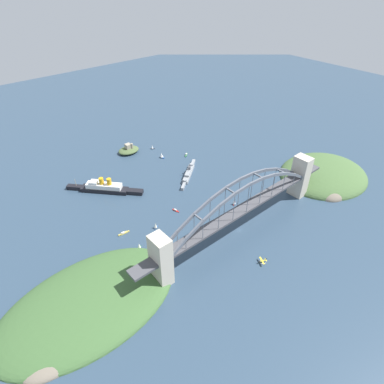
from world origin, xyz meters
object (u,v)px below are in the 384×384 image
harbor_arch_bridge (242,210)px  small_boat_5 (139,246)px  fort_island_mid_harbor (129,150)px  small_boat_1 (124,233)px  small_boat_0 (162,155)px  channel_marker_buoy (195,231)px  small_boat_2 (234,202)px  small_boat_6 (176,210)px  seaplane_taxiing_near_bridge (262,261)px  small_boat_3 (156,226)px  small_boat_4 (186,155)px  small_boat_7 (152,147)px  ocean_liner (105,188)px  naval_cruiser (189,173)px

harbor_arch_bridge → small_boat_5: (-98.33, 47.79, -24.99)m
fort_island_mid_harbor → small_boat_1: (-100.60, -152.47, -3.35)m
small_boat_0 → channel_marker_buoy: (-67.92, -153.84, -2.85)m
small_boat_2 → small_boat_6: small_boat_2 is taller
small_boat_0 → small_boat_6: 128.38m
seaplane_taxiing_near_bridge → small_boat_3: bearing=114.6°
small_boat_5 → channel_marker_buoy: size_ratio=2.93×
small_boat_0 → harbor_arch_bridge: bearing=-99.2°
fort_island_mid_harbor → small_boat_4: bearing=-46.5°
small_boat_1 → small_boat_6: size_ratio=1.36×
small_boat_0 → small_boat_7: small_boat_0 is taller
fort_island_mid_harbor → small_boat_6: 161.70m
small_boat_6 → channel_marker_buoy: 41.92m
small_boat_1 → small_boat_7: size_ratio=1.81×
ocean_liner → fort_island_mid_harbor: size_ratio=2.45×
small_boat_1 → channel_marker_buoy: 77.19m
fort_island_mid_harbor → small_boat_4: 88.35m
naval_cruiser → small_boat_5: 147.83m
ocean_liner → small_boat_6: 99.91m
naval_cruiser → small_boat_6: size_ratio=6.44×
harbor_arch_bridge → channel_marker_buoy: size_ratio=98.28×
ocean_liner → small_boat_1: bearing=-105.5°
small_boat_5 → small_boat_6: bearing=20.1°
harbor_arch_bridge → channel_marker_buoy: bearing=141.2°
small_boat_4 → channel_marker_buoy: (-100.31, -135.63, 0.24)m
small_boat_4 → small_boat_7: bearing=118.7°
small_boat_0 → small_boat_2: bearing=-90.3°
small_boat_4 → small_boat_5: (-160.65, -118.35, 2.89)m
fort_island_mid_harbor → small_boat_7: size_ratio=4.47×
small_boat_0 → small_boat_1: (-129.02, -106.68, -3.09)m
harbor_arch_bridge → small_boat_3: harbor_arch_bridge is taller
harbor_arch_bridge → small_boat_0: 188.39m
small_boat_2 → channel_marker_buoy: bearing=-175.3°
seaplane_taxiing_near_bridge → naval_cruiser: bearing=74.3°
ocean_liner → naval_cruiser: size_ratio=1.28×
small_boat_2 → naval_cruiser: bearing=89.7°
naval_cruiser → small_boat_4: bearing=53.6°
fort_island_mid_harbor → small_boat_2: 196.11m
small_boat_2 → ocean_liner: bearing=129.8°
naval_cruiser → small_boat_0: bearing=89.7°
small_boat_7 → small_boat_2: bearing=-91.9°
harbor_arch_bridge → channel_marker_buoy: (-37.99, 30.50, -27.64)m
small_boat_6 → harbor_arch_bridge: bearing=-65.9°
seaplane_taxiing_near_bridge → channel_marker_buoy: size_ratio=3.52×
ocean_liner → small_boat_2: (104.91, -125.78, -1.89)m
fort_island_mid_harbor → seaplane_taxiing_near_bridge: 277.21m
naval_cruiser → fort_island_mid_harbor: (-28.11, 108.31, 1.31)m
harbor_arch_bridge → small_boat_4: harbor_arch_bridge is taller
small_boat_3 → small_boat_5: size_ratio=0.97×
naval_cruiser → small_boat_7: (5.46, 94.14, 0.47)m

